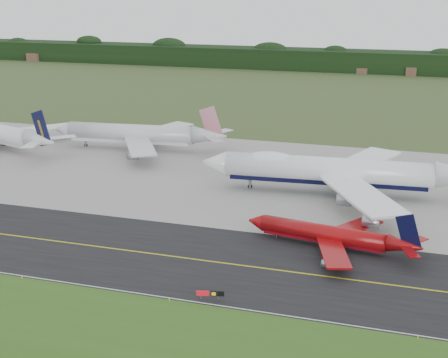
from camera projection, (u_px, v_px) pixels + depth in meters
ground at (215, 253)px, 119.72m from camera, size 600.00×600.00×0.00m
grass_verge at (139, 350)px, 87.78m from camera, size 400.00×30.00×0.01m
taxiway at (208, 261)px, 116.07m from camera, size 400.00×32.00×0.02m
apron at (273, 178)px, 166.27m from camera, size 400.00×78.00×0.01m
taxiway_centreline at (208, 261)px, 116.06m from camera, size 400.00×0.40×0.00m
taxiway_edge_line at (179, 299)px, 101.92m from camera, size 400.00×0.25×0.00m
horizon_treeline at (356, 62)px, 367.97m from camera, size 700.00×25.00×12.00m
jet_ba_747 at (337, 171)px, 151.14m from camera, size 69.60×57.47×17.49m
jet_red_737 at (332, 235)px, 121.30m from camera, size 34.86×28.14×9.42m
jet_star_tail at (140, 134)px, 193.06m from camera, size 55.64×46.37×14.67m
taxiway_sign at (210, 294)px, 101.61m from camera, size 4.49×1.21×1.52m
edge_marker_left at (22, 277)px, 109.02m from camera, size 0.16×0.16×0.50m
edge_marker_center at (169, 300)px, 101.28m from camera, size 0.16×0.16×0.50m
edge_marker_right at (418, 338)px, 90.45m from camera, size 0.16×0.16×0.50m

